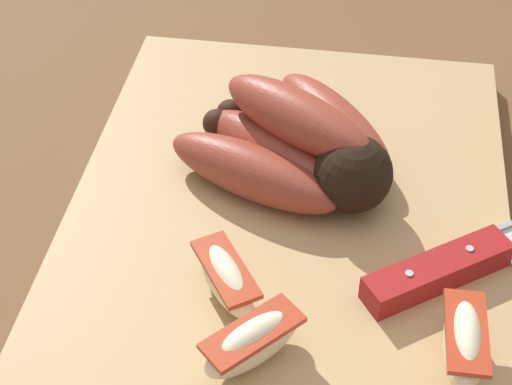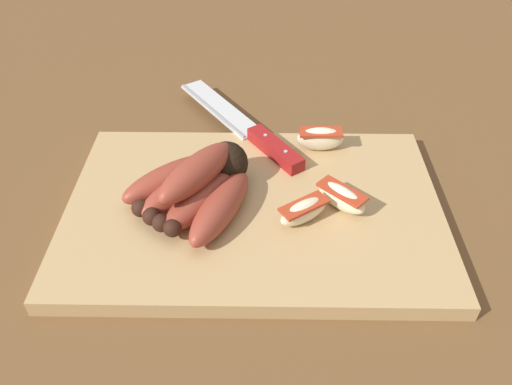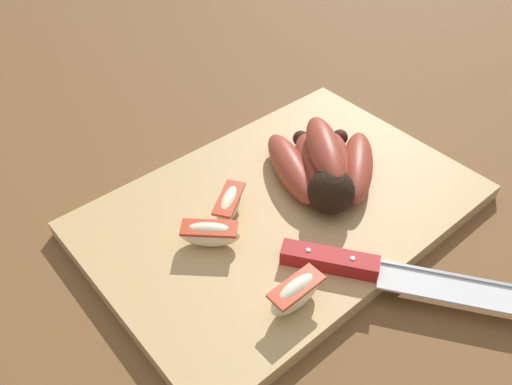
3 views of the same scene
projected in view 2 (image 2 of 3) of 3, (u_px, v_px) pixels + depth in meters
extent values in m
plane|color=brown|center=(269.00, 216.00, 0.62)|extent=(6.00, 6.00, 0.00)
cube|color=tan|center=(254.00, 207.00, 0.62)|extent=(0.44, 0.30, 0.02)
sphere|color=black|center=(227.00, 163.00, 0.62)|extent=(0.05, 0.05, 0.05)
ellipsoid|color=brown|center=(171.00, 178.00, 0.61)|extent=(0.12, 0.11, 0.04)
sphere|color=black|center=(141.00, 208.00, 0.57)|extent=(0.02, 0.02, 0.02)
ellipsoid|color=brown|center=(187.00, 188.00, 0.60)|extent=(0.12, 0.12, 0.04)
sphere|color=black|center=(152.00, 216.00, 0.56)|extent=(0.02, 0.02, 0.02)
ellipsoid|color=brown|center=(203.00, 197.00, 0.59)|extent=(0.10, 0.13, 0.04)
sphere|color=black|center=(161.00, 223.00, 0.56)|extent=(0.02, 0.02, 0.02)
ellipsoid|color=brown|center=(220.00, 207.00, 0.58)|extent=(0.08, 0.13, 0.04)
sphere|color=black|center=(172.00, 228.00, 0.55)|extent=(0.02, 0.02, 0.02)
ellipsoid|color=brown|center=(197.00, 170.00, 0.58)|extent=(0.10, 0.13, 0.04)
cylinder|color=white|center=(185.00, 186.00, 0.57)|extent=(0.02, 0.02, 0.00)
cube|color=silver|center=(220.00, 108.00, 0.77)|extent=(0.13, 0.17, 0.00)
cube|color=#99999E|center=(211.00, 109.00, 0.76)|extent=(0.10, 0.15, 0.00)
cube|color=maroon|center=(275.00, 149.00, 0.68)|extent=(0.08, 0.09, 0.02)
cylinder|color=#B2B2B7|center=(286.00, 151.00, 0.66)|extent=(0.00, 0.01, 0.00)
cylinder|color=#B2B2B7|center=(265.00, 135.00, 0.68)|extent=(0.01, 0.01, 0.00)
ellipsoid|color=beige|center=(320.00, 139.00, 0.68)|extent=(0.06, 0.02, 0.03)
cube|color=#B2381E|center=(321.00, 132.00, 0.67)|extent=(0.06, 0.02, 0.00)
ellipsoid|color=beige|center=(304.00, 212.00, 0.58)|extent=(0.06, 0.05, 0.03)
cube|color=#B2381E|center=(304.00, 206.00, 0.57)|extent=(0.06, 0.05, 0.00)
ellipsoid|color=beige|center=(341.00, 198.00, 0.59)|extent=(0.06, 0.06, 0.03)
cube|color=#B2381E|center=(342.00, 191.00, 0.59)|extent=(0.06, 0.06, 0.00)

